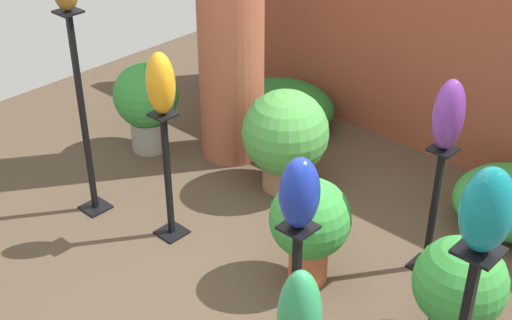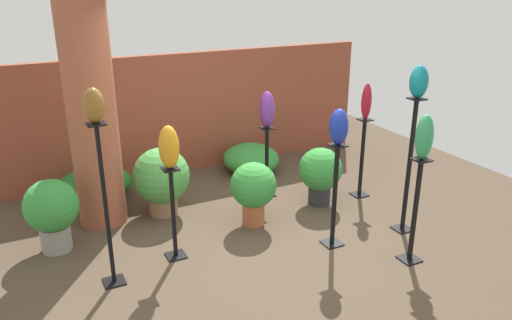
% 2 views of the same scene
% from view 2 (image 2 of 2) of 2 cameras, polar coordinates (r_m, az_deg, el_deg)
% --- Properties ---
extents(ground_plane, '(8.00, 8.00, 0.00)m').
position_cam_2_polar(ground_plane, '(5.71, 1.50, -8.83)').
color(ground_plane, '#4C3D2D').
extents(brick_wall_back, '(5.60, 0.12, 1.75)m').
position_cam_2_polar(brick_wall_back, '(7.48, -7.33, 5.44)').
color(brick_wall_back, brown).
rests_on(brick_wall_back, ground).
extents(brick_pillar, '(0.55, 0.55, 2.79)m').
position_cam_2_polar(brick_pillar, '(5.86, -18.32, 5.63)').
color(brick_pillar, '#9E5138').
rests_on(brick_pillar, ground).
extents(pedestal_jade, '(0.20, 0.20, 1.12)m').
position_cam_2_polar(pedestal_jade, '(5.30, 17.67, -6.08)').
color(pedestal_jade, black).
rests_on(pedestal_jade, ground).
extents(pedestal_cobalt, '(0.20, 0.20, 1.16)m').
position_cam_2_polar(pedestal_cobalt, '(5.40, 8.95, -4.57)').
color(pedestal_cobalt, black).
rests_on(pedestal_cobalt, ground).
extents(pedestal_violet, '(0.20, 0.20, 0.95)m').
position_cam_2_polar(pedestal_violet, '(6.57, 1.24, -0.62)').
color(pedestal_violet, black).
rests_on(pedestal_violet, ground).
extents(pedestal_amber, '(0.20, 0.20, 1.00)m').
position_cam_2_polar(pedestal_amber, '(5.21, -9.41, -6.52)').
color(pedestal_amber, black).
rests_on(pedestal_amber, ground).
extents(pedestal_ruby, '(0.20, 0.20, 1.06)m').
position_cam_2_polar(pedestal_ruby, '(6.70, 11.99, -0.17)').
color(pedestal_ruby, black).
rests_on(pedestal_ruby, ground).
extents(pedestal_teal, '(0.20, 0.20, 1.56)m').
position_cam_2_polar(pedestal_teal, '(5.82, 17.04, -1.27)').
color(pedestal_teal, black).
rests_on(pedestal_teal, ground).
extents(pedestal_bronze, '(0.20, 0.20, 1.60)m').
position_cam_2_polar(pedestal_bronze, '(4.78, -16.73, -5.82)').
color(pedestal_bronze, black).
rests_on(pedestal_bronze, ground).
extents(art_vase_jade, '(0.17, 0.17, 0.44)m').
position_cam_2_polar(art_vase_jade, '(5.00, 18.68, 2.50)').
color(art_vase_jade, '#2D9356').
rests_on(art_vase_jade, pedestal_jade).
extents(art_vase_cobalt, '(0.19, 0.20, 0.38)m').
position_cam_2_polar(art_vase_cobalt, '(5.11, 9.44, 3.76)').
color(art_vase_cobalt, '#192D9E').
rests_on(art_vase_cobalt, pedestal_cobalt).
extents(art_vase_violet, '(0.20, 0.21, 0.47)m').
position_cam_2_polar(art_vase_violet, '(6.34, 1.29, 5.77)').
color(art_vase_violet, '#6B2D8C').
rests_on(art_vase_violet, pedestal_violet).
extents(art_vase_amber, '(0.20, 0.19, 0.44)m').
position_cam_2_polar(art_vase_amber, '(4.91, -9.92, 1.46)').
color(art_vase_amber, orange).
rests_on(art_vase_amber, pedestal_amber).
extents(art_vase_ruby, '(0.13, 0.12, 0.46)m').
position_cam_2_polar(art_vase_ruby, '(6.47, 12.51, 6.55)').
color(art_vase_ruby, maroon).
rests_on(art_vase_ruby, pedestal_ruby).
extents(art_vase_teal, '(0.19, 0.20, 0.35)m').
position_cam_2_polar(art_vase_teal, '(5.54, 18.12, 8.49)').
color(art_vase_teal, '#0F727A').
rests_on(art_vase_teal, pedestal_teal).
extents(art_vase_bronze, '(0.18, 0.18, 0.31)m').
position_cam_2_polar(art_vase_bronze, '(4.45, -18.04, 5.95)').
color(art_vase_bronze, brown).
rests_on(art_vase_bronze, pedestal_bronze).
extents(potted_plant_back_center, '(0.54, 0.54, 0.77)m').
position_cam_2_polar(potted_plant_back_center, '(5.80, -0.30, -3.24)').
color(potted_plant_back_center, '#B25B38').
rests_on(potted_plant_back_center, ground).
extents(potted_plant_mid_right, '(0.55, 0.55, 0.75)m').
position_cam_2_polar(potted_plant_mid_right, '(6.38, 7.36, -1.36)').
color(potted_plant_mid_right, '#2D2D33').
rests_on(potted_plant_mid_right, ground).
extents(potted_plant_near_pillar, '(0.69, 0.69, 0.84)m').
position_cam_2_polar(potted_plant_near_pillar, '(6.17, -10.75, -2.03)').
color(potted_plant_near_pillar, '#936B4C').
rests_on(potted_plant_near_pillar, ground).
extents(potted_plant_walkway_edge, '(0.57, 0.57, 0.80)m').
position_cam_2_polar(potted_plant_walkway_edge, '(5.68, -22.30, -5.32)').
color(potted_plant_walkway_edge, gray).
rests_on(potted_plant_walkway_edge, ground).
extents(foliage_bed_east, '(0.96, 0.80, 0.42)m').
position_cam_2_polar(foliage_bed_east, '(6.87, -17.94, -2.66)').
color(foliage_bed_east, '#236B28').
rests_on(foliage_bed_east, ground).
extents(foliage_bed_west, '(0.82, 0.89, 0.43)m').
position_cam_2_polar(foliage_bed_west, '(7.42, -0.58, 0.14)').
color(foliage_bed_west, '#338C38').
rests_on(foliage_bed_west, ground).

